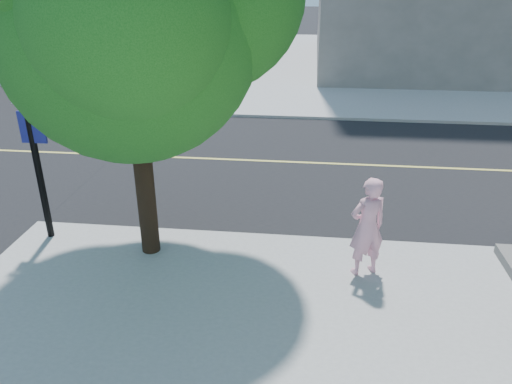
# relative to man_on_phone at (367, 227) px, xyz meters

# --- Properties ---
(ground) EXTENTS (140.00, 140.00, 0.00)m
(ground) POSITION_rel_man_on_phone_xyz_m (-5.83, 1.19, -1.04)
(ground) COLOR black
(ground) RESTS_ON ground
(road_ew) EXTENTS (140.00, 9.00, 0.01)m
(road_ew) POSITION_rel_man_on_phone_xyz_m (-5.83, 5.69, -1.03)
(road_ew) COLOR black
(road_ew) RESTS_ON ground
(sidewalk_ne) EXTENTS (29.00, 25.00, 0.12)m
(sidewalk_ne) POSITION_rel_man_on_phone_xyz_m (7.67, 22.69, -0.98)
(sidewalk_ne) COLOR #A2A2A2
(sidewalk_ne) RESTS_ON ground
(man_on_phone) EXTENTS (0.79, 0.68, 1.84)m
(man_on_phone) POSITION_rel_man_on_phone_xyz_m (0.00, 0.00, 0.00)
(man_on_phone) COLOR #EEA4BE
(man_on_phone) RESTS_ON sidewalk_se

